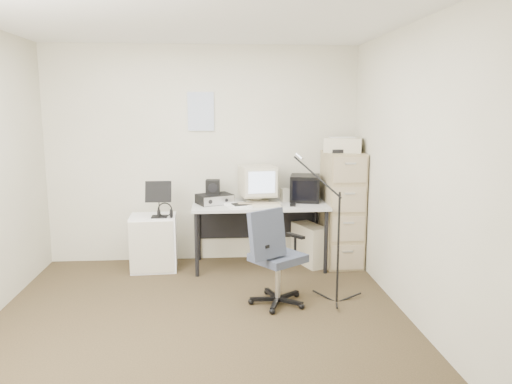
{
  "coord_description": "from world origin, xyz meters",
  "views": [
    {
      "loc": [
        0.16,
        -4.03,
        1.82
      ],
      "look_at": [
        0.55,
        0.95,
        0.95
      ],
      "focal_mm": 35.0,
      "sensor_mm": 36.0,
      "label": 1
    }
  ],
  "objects": [
    {
      "name": "side_cart",
      "position": [
        -0.56,
        1.43,
        0.31
      ],
      "size": [
        0.52,
        0.42,
        0.62
      ],
      "primitive_type": "cube",
      "rotation": [
        0.0,
        0.0,
        0.05
      ],
      "color": "white",
      "rests_on": "floor"
    },
    {
      "name": "headphones",
      "position": [
        -0.41,
        1.31,
        0.67
      ],
      "size": [
        0.19,
        0.19,
        0.03
      ],
      "primitive_type": "torus",
      "rotation": [
        0.0,
        0.0,
        0.06
      ],
      "color": "black",
      "rests_on": "side_cart"
    },
    {
      "name": "keyboard",
      "position": [
        0.61,
        1.32,
        0.74
      ],
      "size": [
        0.5,
        0.22,
        0.03
      ],
      "primitive_type": "cube",
      "rotation": [
        0.0,
        0.0,
        -0.11
      ],
      "color": "beige",
      "rests_on": "desk"
    },
    {
      "name": "floor",
      "position": [
        0.0,
        0.0,
        -0.01
      ],
      "size": [
        3.6,
        3.6,
        0.01
      ],
      "primitive_type": "cube",
      "color": "#2E2818",
      "rests_on": "ground"
    },
    {
      "name": "ceiling",
      "position": [
        0.0,
        0.0,
        2.5
      ],
      "size": [
        3.6,
        3.6,
        0.01
      ],
      "primitive_type": "cube",
      "color": "white",
      "rests_on": "ground"
    },
    {
      "name": "mouse",
      "position": [
        0.98,
        1.3,
        0.75
      ],
      "size": [
        0.07,
        0.11,
        0.03
      ],
      "primitive_type": "cube",
      "rotation": [
        0.0,
        0.0,
        -0.13
      ],
      "color": "black",
      "rests_on": "desk"
    },
    {
      "name": "radio_receiver",
      "position": [
        0.12,
        1.49,
        0.78
      ],
      "size": [
        0.45,
        0.39,
        0.11
      ],
      "primitive_type": "cube",
      "rotation": [
        0.0,
        0.0,
        0.4
      ],
      "color": "black",
      "rests_on": "desk"
    },
    {
      "name": "crt_tv",
      "position": [
        1.16,
        1.57,
        0.88
      ],
      "size": [
        0.39,
        0.41,
        0.3
      ],
      "primitive_type": "cube",
      "rotation": [
        0.0,
        0.0,
        -0.2
      ],
      "color": "black",
      "rests_on": "desk"
    },
    {
      "name": "wall_back",
      "position": [
        0.0,
        1.8,
        1.25
      ],
      "size": [
        3.6,
        0.02,
        2.5
      ],
      "primitive_type": "cube",
      "color": "beige",
      "rests_on": "ground"
    },
    {
      "name": "mic_stand",
      "position": [
        1.26,
        0.34,
        0.68
      ],
      "size": [
        0.03,
        0.03,
        1.37
      ],
      "primitive_type": "cylinder",
      "rotation": [
        0.0,
        0.0,
        2.25
      ],
      "color": "black",
      "rests_on": "floor"
    },
    {
      "name": "crt_monitor",
      "position": [
        0.61,
        1.55,
        0.94
      ],
      "size": [
        0.43,
        0.45,
        0.42
      ],
      "primitive_type": "cube",
      "rotation": [
        0.0,
        0.0,
        0.15
      ],
      "color": "beige",
      "rests_on": "desk"
    },
    {
      "name": "papers",
      "position": [
        0.38,
        1.3,
        0.74
      ],
      "size": [
        0.31,
        0.37,
        0.02
      ],
      "primitive_type": "cube",
      "rotation": [
        0.0,
        0.0,
        0.3
      ],
      "color": "white",
      "rests_on": "desk"
    },
    {
      "name": "pc_tower",
      "position": [
        1.22,
        1.49,
        0.23
      ],
      "size": [
        0.38,
        0.54,
        0.46
      ],
      "primitive_type": "cube",
      "rotation": [
        0.0,
        0.0,
        0.37
      ],
      "color": "beige",
      "rests_on": "floor"
    },
    {
      "name": "wall_front",
      "position": [
        0.0,
        -1.8,
        1.25
      ],
      "size": [
        3.6,
        0.02,
        2.5
      ],
      "primitive_type": "cube",
      "color": "beige",
      "rests_on": "ground"
    },
    {
      "name": "desk_speaker",
      "position": [
        0.93,
        1.55,
        0.81
      ],
      "size": [
        0.1,
        0.1,
        0.15
      ],
      "primitive_type": "cube",
      "rotation": [
        0.0,
        0.0,
        0.3
      ],
      "color": "beige",
      "rests_on": "desk"
    },
    {
      "name": "wall_right",
      "position": [
        1.8,
        0.0,
        1.25
      ],
      "size": [
        0.02,
        3.6,
        2.5
      ],
      "primitive_type": "cube",
      "color": "beige",
      "rests_on": "ground"
    },
    {
      "name": "office_chair",
      "position": [
        0.7,
        0.33,
        0.46
      ],
      "size": [
        0.74,
        0.74,
        0.92
      ],
      "primitive_type": "cube",
      "rotation": [
        0.0,
        0.0,
        0.63
      ],
      "color": "#3B3F50",
      "rests_on": "floor"
    },
    {
      "name": "music_stand",
      "position": [
        -0.48,
        1.34,
        0.82
      ],
      "size": [
        0.29,
        0.17,
        0.41
      ],
      "primitive_type": "cube",
      "rotation": [
        0.0,
        0.0,
        -0.09
      ],
      "color": "black",
      "rests_on": "side_cart"
    },
    {
      "name": "wall_calendar",
      "position": [
        -0.02,
        1.79,
        1.75
      ],
      "size": [
        0.3,
        0.02,
        0.44
      ],
      "primitive_type": "cube",
      "color": "white",
      "rests_on": "wall_back"
    },
    {
      "name": "radio_speaker",
      "position": [
        0.11,
        1.54,
        0.91
      ],
      "size": [
        0.16,
        0.15,
        0.16
      ],
      "primitive_type": "cube",
      "rotation": [
        0.0,
        0.0,
        -0.05
      ],
      "color": "black",
      "rests_on": "radio_receiver"
    },
    {
      "name": "filing_cabinet",
      "position": [
        1.58,
        1.48,
        0.65
      ],
      "size": [
        0.4,
        0.6,
        1.3
      ],
      "primitive_type": "cube",
      "color": "tan",
      "rests_on": "floor"
    },
    {
      "name": "printer",
      "position": [
        1.58,
        1.49,
        1.38
      ],
      "size": [
        0.48,
        0.4,
        0.16
      ],
      "primitive_type": "cube",
      "rotation": [
        0.0,
        0.0,
        -0.35
      ],
      "color": "beige",
      "rests_on": "filing_cabinet"
    },
    {
      "name": "desk",
      "position": [
        0.63,
        1.45,
        0.36
      ],
      "size": [
        1.5,
        0.7,
        0.73
      ],
      "primitive_type": "cube",
      "color": "beige",
      "rests_on": "floor"
    }
  ]
}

